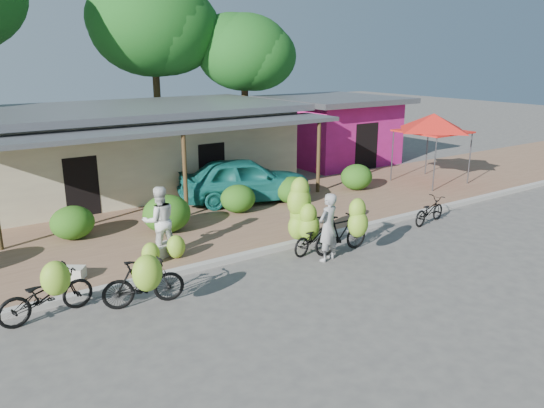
# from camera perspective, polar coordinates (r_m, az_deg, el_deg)

# --- Properties ---
(ground) EXTENTS (100.00, 100.00, 0.00)m
(ground) POSITION_cam_1_polar(r_m,az_deg,el_deg) (12.95, 2.81, -8.29)
(ground) COLOR #504D4A
(ground) RESTS_ON ground
(sidewalk) EXTENTS (60.00, 6.00, 0.12)m
(sidewalk) POSITION_cam_1_polar(r_m,az_deg,el_deg) (16.90, -7.51, -2.34)
(sidewalk) COLOR #91694E
(sidewalk) RESTS_ON ground
(curb) EXTENTS (60.00, 0.25, 0.15)m
(curb) POSITION_cam_1_polar(r_m,az_deg,el_deg) (14.43, -2.02, -5.35)
(curb) COLOR #A8A399
(curb) RESTS_ON ground
(shop_main) EXTENTS (13.00, 8.50, 3.35)m
(shop_main) POSITION_cam_1_polar(r_m,az_deg,el_deg) (21.84, -14.86, 5.88)
(shop_main) COLOR beige
(shop_main) RESTS_ON ground
(shop_pink) EXTENTS (6.00, 6.00, 3.25)m
(shop_pink) POSITION_cam_1_polar(r_m,az_deg,el_deg) (27.23, 6.49, 8.06)
(shop_pink) COLOR #C71E82
(shop_pink) RESTS_ON ground
(tree_center_right) EXTENTS (6.24, 6.21, 9.16)m
(tree_center_right) POSITION_cam_1_polar(r_m,az_deg,el_deg) (28.08, -13.16, 18.44)
(tree_center_right) COLOR #44331B
(tree_center_right) RESTS_ON ground
(tree_near_right) EXTENTS (4.96, 4.82, 7.33)m
(tree_near_right) POSITION_cam_1_polar(r_m,az_deg,el_deg) (28.04, -3.48, 16.19)
(tree_near_right) COLOR #44331B
(tree_near_right) RESTS_ON ground
(hedge_1) EXTENTS (1.25, 1.12, 0.97)m
(hedge_1) POSITION_cam_1_polar(r_m,az_deg,el_deg) (16.33, -20.67, -1.89)
(hedge_1) COLOR #1F5B14
(hedge_1) RESTS_ON sidewalk
(hedge_2) EXTENTS (1.45, 1.30, 1.13)m
(hedge_2) POSITION_cam_1_polar(r_m,az_deg,el_deg) (16.18, -11.25, -1.02)
(hedge_2) COLOR #1F5B14
(hedge_2) RESTS_ON sidewalk
(hedge_3) EXTENTS (1.21, 1.09, 0.94)m
(hedge_3) POSITION_cam_1_polar(r_m,az_deg,el_deg) (17.91, -3.68, 0.58)
(hedge_3) COLOR #1F5B14
(hedge_3) RESTS_ON sidewalk
(hedge_4) EXTENTS (1.24, 1.11, 0.96)m
(hedge_4) POSITION_cam_1_polar(r_m,az_deg,el_deg) (18.99, 2.20, 1.51)
(hedge_4) COLOR #1F5B14
(hedge_4) RESTS_ON sidewalk
(hedge_5) EXTENTS (1.30, 1.17, 1.01)m
(hedge_5) POSITION_cam_1_polar(r_m,az_deg,el_deg) (21.18, 9.07, 2.89)
(hedge_5) COLOR #1F5B14
(hedge_5) RESTS_ON sidewalk
(red_canopy) EXTENTS (3.50, 3.50, 2.86)m
(red_canopy) POSITION_cam_1_polar(r_m,az_deg,el_deg) (22.82, 16.97, 8.39)
(red_canopy) COLOR #59595E
(red_canopy) RESTS_ON sidewalk
(bike_far_left) EXTENTS (2.04, 1.37, 1.44)m
(bike_far_left) POSITION_cam_1_polar(r_m,az_deg,el_deg) (11.90, -23.03, -8.77)
(bike_far_left) COLOR black
(bike_far_left) RESTS_ON ground
(bike_left) EXTENTS (1.83, 1.33, 1.40)m
(bike_left) POSITION_cam_1_polar(r_m,az_deg,el_deg) (11.72, -13.57, -8.01)
(bike_left) COLOR black
(bike_left) RESTS_ON ground
(bike_center) EXTENTS (1.74, 1.28, 2.04)m
(bike_center) POSITION_cam_1_polar(r_m,az_deg,el_deg) (14.70, 3.73, -1.84)
(bike_center) COLOR black
(bike_center) RESTS_ON ground
(bike_right) EXTENTS (1.81, 1.17, 1.68)m
(bike_right) POSITION_cam_1_polar(r_m,az_deg,el_deg) (14.52, 7.86, -2.81)
(bike_right) COLOR black
(bike_right) RESTS_ON ground
(bike_far_right) EXTENTS (1.71, 0.85, 0.86)m
(bike_far_right) POSITION_cam_1_polar(r_m,az_deg,el_deg) (17.82, 16.55, -0.69)
(bike_far_right) COLOR black
(bike_far_right) RESTS_ON ground
(loose_banana_a) EXTENTS (0.46, 0.39, 0.58)m
(loose_banana_a) POSITION_cam_1_polar(r_m,az_deg,el_deg) (13.85, -12.92, -5.21)
(loose_banana_a) COLOR #80C431
(loose_banana_a) RESTS_ON sidewalk
(loose_banana_b) EXTENTS (0.50, 0.42, 0.62)m
(loose_banana_b) POSITION_cam_1_polar(r_m,az_deg,el_deg) (14.12, -10.29, -4.55)
(loose_banana_b) COLOR #80C431
(loose_banana_b) RESTS_ON sidewalk
(loose_banana_c) EXTENTS (0.48, 0.41, 0.60)m
(loose_banana_c) POSITION_cam_1_polar(r_m,az_deg,el_deg) (16.46, 3.09, -1.40)
(loose_banana_c) COLOR #80C431
(loose_banana_c) RESTS_ON sidewalk
(sack_near) EXTENTS (0.94, 0.67, 0.30)m
(sack_near) POSITION_cam_1_polar(r_m,az_deg,el_deg) (14.37, -11.97, -4.98)
(sack_near) COLOR beige
(sack_near) RESTS_ON sidewalk
(sack_far) EXTENTS (0.83, 0.75, 0.28)m
(sack_far) POSITION_cam_1_polar(r_m,az_deg,el_deg) (13.62, -21.07, -6.95)
(sack_far) COLOR beige
(sack_far) RESTS_ON sidewalk
(vendor) EXTENTS (0.76, 0.60, 1.84)m
(vendor) POSITION_cam_1_polar(r_m,az_deg,el_deg) (13.96, 6.03, -2.51)
(vendor) COLOR gray
(vendor) RESTS_ON ground
(bystander) EXTENTS (0.99, 0.82, 1.86)m
(bystander) POSITION_cam_1_polar(r_m,az_deg,el_deg) (14.31, -12.01, -1.76)
(bystander) COLOR silver
(bystander) RESTS_ON sidewalk
(teal_van) EXTENTS (5.11, 3.26, 1.62)m
(teal_van) POSITION_cam_1_polar(r_m,az_deg,el_deg) (19.15, -2.96, 2.63)
(teal_van) COLOR #186C65
(teal_van) RESTS_ON sidewalk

